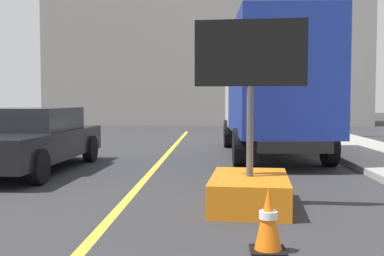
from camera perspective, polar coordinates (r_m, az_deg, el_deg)
lane_center_stripe at (r=5.88m, az=-11.04°, el=-11.99°), size 0.14×36.00×0.01m
arrow_board_trailer at (r=7.03m, az=6.85°, el=-5.45°), size 1.60×1.89×2.70m
box_truck at (r=13.26m, az=9.61°, el=4.82°), size 2.55×7.08×3.58m
pickup_car at (r=11.13m, az=-18.87°, el=-1.25°), size 2.19×5.00×1.38m
highway_guide_sign at (r=20.60m, az=13.26°, el=8.45°), size 2.78×0.35×5.00m
far_building_block at (r=32.17m, az=1.74°, el=7.70°), size 19.97×6.72×8.01m
traffic_cone_mid_lane at (r=5.04m, az=9.04°, el=-10.74°), size 0.36×0.36×0.67m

